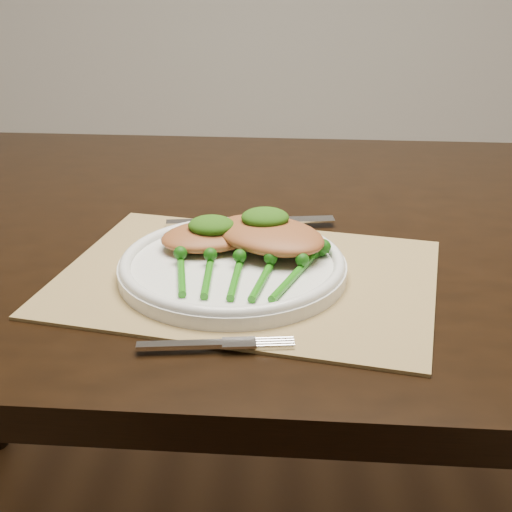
{
  "coord_description": "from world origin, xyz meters",
  "views": [
    {
      "loc": [
        -0.11,
        -0.9,
        1.12
      ],
      "look_at": [
        -0.14,
        -0.15,
        0.78
      ],
      "focal_mm": 50.0,
      "sensor_mm": 36.0,
      "label": 1
    }
  ],
  "objects_px": {
    "dining_table": "(306,436)",
    "broccolini_bundle": "(238,271)",
    "dinner_plate": "(232,265)",
    "chicken_fillet_left": "(213,236)",
    "placemat": "(247,277)"
  },
  "relations": [
    {
      "from": "chicken_fillet_left",
      "to": "broccolini_bundle",
      "type": "relative_size",
      "value": 0.69
    },
    {
      "from": "dinner_plate",
      "to": "broccolini_bundle",
      "type": "bearing_deg",
      "value": -75.86
    },
    {
      "from": "dining_table",
      "to": "chicken_fillet_left",
      "type": "height_order",
      "value": "chicken_fillet_left"
    },
    {
      "from": "chicken_fillet_left",
      "to": "broccolini_bundle",
      "type": "height_order",
      "value": "chicken_fillet_left"
    },
    {
      "from": "dinner_plate",
      "to": "broccolini_bundle",
      "type": "distance_m",
      "value": 0.03
    },
    {
      "from": "dinner_plate",
      "to": "placemat",
      "type": "bearing_deg",
      "value": -4.08
    },
    {
      "from": "dining_table",
      "to": "broccolini_bundle",
      "type": "bearing_deg",
      "value": -111.22
    },
    {
      "from": "placemat",
      "to": "dinner_plate",
      "type": "xyz_separation_m",
      "value": [
        -0.02,
        0.0,
        0.01
      ]
    },
    {
      "from": "chicken_fillet_left",
      "to": "broccolini_bundle",
      "type": "distance_m",
      "value": 0.09
    },
    {
      "from": "chicken_fillet_left",
      "to": "placemat",
      "type": "bearing_deg",
      "value": -72.68
    },
    {
      "from": "placemat",
      "to": "dining_table",
      "type": "bearing_deg",
      "value": 77.62
    },
    {
      "from": "broccolini_bundle",
      "to": "placemat",
      "type": "bearing_deg",
      "value": 78.73
    },
    {
      "from": "dining_table",
      "to": "broccolini_bundle",
      "type": "relative_size",
      "value": 8.85
    },
    {
      "from": "dining_table",
      "to": "dinner_plate",
      "type": "relative_size",
      "value": 6.17
    },
    {
      "from": "dining_table",
      "to": "placemat",
      "type": "relative_size",
      "value": 3.81
    }
  ]
}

